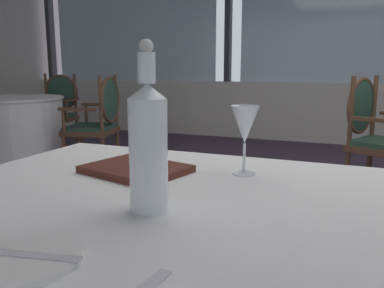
{
  "coord_description": "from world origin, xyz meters",
  "views": [
    {
      "loc": [
        0.13,
        -2.24,
        1.05
      ],
      "look_at": [
        -0.31,
        -1.16,
        0.83
      ],
      "focal_mm": 37.16,
      "sensor_mm": 36.0,
      "label": 1
    }
  ],
  "objects_px": {
    "side_plate": "(24,258)",
    "water_bottle": "(148,144)",
    "menu_book": "(136,169)",
    "wine_glass": "(245,126)",
    "dining_chair_0_0": "(99,118)",
    "dining_chair_0_1": "(57,107)",
    "dining_chair_1_3": "(375,130)"
  },
  "relations": [
    {
      "from": "side_plate",
      "to": "wine_glass",
      "type": "distance_m",
      "value": 0.67
    },
    {
      "from": "side_plate",
      "to": "menu_book",
      "type": "xyz_separation_m",
      "value": [
        -0.11,
        0.53,
        0.01
      ]
    },
    {
      "from": "side_plate",
      "to": "dining_chair_1_3",
      "type": "height_order",
      "value": "dining_chair_1_3"
    },
    {
      "from": "side_plate",
      "to": "wine_glass",
      "type": "xyz_separation_m",
      "value": [
        0.18,
        0.63,
        0.13
      ]
    },
    {
      "from": "menu_book",
      "to": "dining_chair_1_3",
      "type": "height_order",
      "value": "dining_chair_1_3"
    },
    {
      "from": "menu_book",
      "to": "dining_chair_0_1",
      "type": "height_order",
      "value": "dining_chair_0_1"
    },
    {
      "from": "water_bottle",
      "to": "menu_book",
      "type": "bearing_deg",
      "value": 124.99
    },
    {
      "from": "wine_glass",
      "to": "dining_chair_0_0",
      "type": "relative_size",
      "value": 0.2
    },
    {
      "from": "water_bottle",
      "to": "dining_chair_0_0",
      "type": "relative_size",
      "value": 0.36
    },
    {
      "from": "wine_glass",
      "to": "dining_chair_0_0",
      "type": "distance_m",
      "value": 3.07
    },
    {
      "from": "dining_chair_1_3",
      "to": "dining_chair_0_0",
      "type": "bearing_deg",
      "value": -152.5
    },
    {
      "from": "water_bottle",
      "to": "wine_glass",
      "type": "distance_m",
      "value": 0.37
    },
    {
      "from": "water_bottle",
      "to": "wine_glass",
      "type": "relative_size",
      "value": 1.81
    },
    {
      "from": "water_bottle",
      "to": "wine_glass",
      "type": "height_order",
      "value": "water_bottle"
    },
    {
      "from": "side_plate",
      "to": "menu_book",
      "type": "height_order",
      "value": "menu_book"
    },
    {
      "from": "dining_chair_1_3",
      "to": "dining_chair_0_1",
      "type": "bearing_deg",
      "value": -164.61
    },
    {
      "from": "menu_book",
      "to": "dining_chair_1_3",
      "type": "xyz_separation_m",
      "value": [
        0.74,
        2.43,
        -0.19
      ]
    },
    {
      "from": "dining_chair_0_1",
      "to": "menu_book",
      "type": "bearing_deg",
      "value": 31.19
    },
    {
      "from": "dining_chair_0_0",
      "to": "water_bottle",
      "type": "bearing_deg",
      "value": 114.6
    },
    {
      "from": "wine_glass",
      "to": "dining_chair_0_0",
      "type": "height_order",
      "value": "dining_chair_0_0"
    },
    {
      "from": "side_plate",
      "to": "wine_glass",
      "type": "height_order",
      "value": "wine_glass"
    },
    {
      "from": "dining_chair_0_0",
      "to": "dining_chair_0_1",
      "type": "bearing_deg",
      "value": -45.02
    },
    {
      "from": "side_plate",
      "to": "water_bottle",
      "type": "bearing_deg",
      "value": 75.26
    },
    {
      "from": "menu_book",
      "to": "dining_chair_0_0",
      "type": "height_order",
      "value": "dining_chair_0_0"
    },
    {
      "from": "dining_chair_0_0",
      "to": "dining_chair_1_3",
      "type": "height_order",
      "value": "dining_chair_1_3"
    },
    {
      "from": "dining_chair_1_3",
      "to": "menu_book",
      "type": "bearing_deg",
      "value": -81.48
    },
    {
      "from": "water_bottle",
      "to": "menu_book",
      "type": "distance_m",
      "value": 0.34
    },
    {
      "from": "dining_chair_0_1",
      "to": "dining_chair_1_3",
      "type": "height_order",
      "value": "dining_chair_1_3"
    },
    {
      "from": "dining_chair_0_1",
      "to": "dining_chair_0_0",
      "type": "bearing_deg",
      "value": 44.98
    },
    {
      "from": "dining_chair_0_0",
      "to": "dining_chair_1_3",
      "type": "relative_size",
      "value": 0.99
    },
    {
      "from": "wine_glass",
      "to": "menu_book",
      "type": "bearing_deg",
      "value": -161.95
    },
    {
      "from": "water_bottle",
      "to": "menu_book",
      "type": "relative_size",
      "value": 1.3
    }
  ]
}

